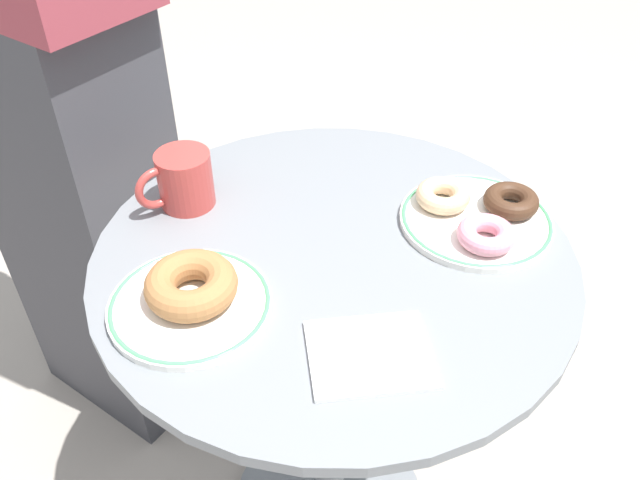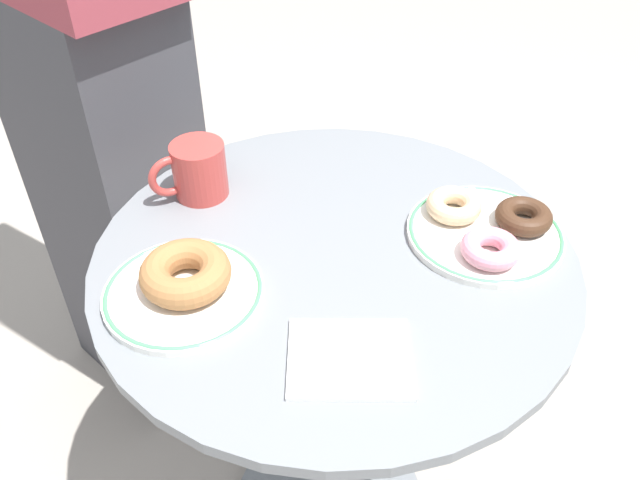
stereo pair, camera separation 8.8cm
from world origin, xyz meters
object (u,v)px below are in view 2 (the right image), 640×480
object	(u,v)px
paper_napkin	(350,358)
coffee_mug	(197,170)
cafe_table	(332,363)
plate_left	(184,292)
plate_right	(485,233)
donut_chocolate	(524,216)
donut_pink_frosted	(491,249)
donut_glazed	(454,205)
donut_cinnamon	(185,273)
person_figure	(83,53)

from	to	relation	value
paper_napkin	coffee_mug	world-z (taller)	coffee_mug
cafe_table	coffee_mug	distance (m)	0.38
plate_left	plate_right	world-z (taller)	same
plate_right	donut_chocolate	world-z (taller)	donut_chocolate
plate_left	donut_pink_frosted	xyz separation A→B (m)	(0.40, -0.08, 0.02)
donut_glazed	donut_cinnamon	bearing A→B (deg)	-177.46
donut_chocolate	paper_napkin	bearing A→B (deg)	-156.78
donut_glazed	donut_pink_frosted	world-z (taller)	same
plate_left	paper_napkin	bearing A→B (deg)	-46.85
donut_cinnamon	donut_pink_frosted	distance (m)	0.40
donut_cinnamon	donut_pink_frosted	world-z (taller)	donut_cinnamon
plate_left	person_figure	world-z (taller)	person_figure
plate_right	person_figure	world-z (taller)	person_figure
donut_cinnamon	person_figure	distance (m)	0.54
cafe_table	person_figure	bearing A→B (deg)	117.61
donut_chocolate	coffee_mug	xyz separation A→B (m)	(-0.42, 0.25, 0.02)
plate_left	donut_pink_frosted	size ratio (longest dim) A/B	2.56
cafe_table	donut_chocolate	xyz separation A→B (m)	(0.27, -0.05, 0.27)
cafe_table	paper_napkin	distance (m)	0.31
plate_left	donut_cinnamon	size ratio (longest dim) A/B	1.77
plate_right	donut_cinnamon	world-z (taller)	donut_cinnamon
plate_right	donut_pink_frosted	bearing A→B (deg)	-116.36
donut_glazed	paper_napkin	size ratio (longest dim) A/B	0.56
donut_glazed	plate_left	bearing A→B (deg)	-176.57
cafe_table	person_figure	world-z (taller)	person_figure
plate_left	donut_glazed	size ratio (longest dim) A/B	2.56
plate_left	person_figure	xyz separation A→B (m)	(-0.06, 0.54, 0.11)
donut_chocolate	donut_pink_frosted	xyz separation A→B (m)	(-0.08, -0.05, 0.00)
plate_left	paper_napkin	distance (m)	0.23
coffee_mug	person_figure	distance (m)	0.35
donut_pink_frosted	paper_napkin	bearing A→B (deg)	-158.85
donut_chocolate	person_figure	xyz separation A→B (m)	(-0.54, 0.57, 0.09)
plate_right	donut_pink_frosted	size ratio (longest dim) A/B	2.75
donut_glazed	coffee_mug	distance (m)	0.39
cafe_table	donut_glazed	world-z (taller)	donut_glazed
donut_chocolate	donut_glazed	xyz separation A→B (m)	(-0.08, 0.06, 0.00)
donut_chocolate	cafe_table	bearing A→B (deg)	169.91
donut_cinnamon	donut_chocolate	size ratio (longest dim) A/B	1.45
person_figure	paper_napkin	bearing A→B (deg)	-72.75
donut_pink_frosted	paper_napkin	world-z (taller)	donut_pink_frosted
cafe_table	donut_pink_frosted	distance (m)	0.34
paper_napkin	coffee_mug	distance (m)	0.40
plate_right	donut_cinnamon	bearing A→B (deg)	175.39
donut_pink_frosted	donut_glazed	bearing A→B (deg)	89.53
donut_cinnamon	plate_right	bearing A→B (deg)	-4.61
donut_cinnamon	donut_chocolate	xyz separation A→B (m)	(0.48, -0.04, -0.01)
donut_cinnamon	donut_pink_frosted	size ratio (longest dim) A/B	1.45
plate_right	paper_napkin	size ratio (longest dim) A/B	1.54
donut_chocolate	coffee_mug	world-z (taller)	coffee_mug
person_figure	donut_cinnamon	bearing A→B (deg)	-82.93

